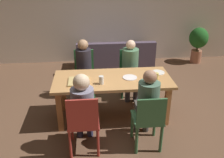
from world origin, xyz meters
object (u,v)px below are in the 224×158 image
at_px(dining_table, 113,84).
at_px(couch, 115,59).
at_px(chair_2, 129,70).
at_px(person_3, 83,104).
at_px(chair_0, 148,120).
at_px(person_1, 84,65).
at_px(drinking_glass_0, 101,80).
at_px(person_0, 147,101).
at_px(pizza_box_0, 79,81).
at_px(chair_3, 83,121).
at_px(person_2, 131,65).
at_px(drinking_glass_1, 156,76).
at_px(plate_1, 158,72).
at_px(chair_1, 84,73).
at_px(plate_0, 130,77).
at_px(potted_plant, 198,41).

relative_size(dining_table, couch, 1.04).
relative_size(chair_2, person_3, 0.77).
relative_size(chair_0, person_3, 0.75).
height_order(person_1, drinking_glass_0, person_1).
xyz_separation_m(person_0, pizza_box_0, (-0.99, 0.64, 0.06)).
bearing_deg(person_3, chair_2, 60.49).
bearing_deg(chair_3, person_2, 60.60).
bearing_deg(drinking_glass_1, person_3, -152.90).
bearing_deg(plate_1, chair_2, 118.34).
bearing_deg(chair_1, drinking_glass_0, -74.83).
distance_m(person_1, plate_0, 1.10).
relative_size(person_2, plate_0, 4.82).
height_order(person_2, person_3, person_3).
height_order(dining_table, person_2, person_2).
xyz_separation_m(dining_table, pizza_box_0, (-0.56, -0.09, 0.12)).
bearing_deg(chair_1, potted_plant, 27.36).
bearing_deg(plate_0, person_1, 136.05).
distance_m(pizza_box_0, drinking_glass_1, 1.28).
xyz_separation_m(pizza_box_0, couch, (0.84, 2.29, -0.50)).
height_order(chair_1, person_2, person_2).
relative_size(chair_0, person_1, 0.75).
height_order(chair_0, person_0, person_0).
bearing_deg(plate_0, chair_1, 131.28).
height_order(person_3, pizza_box_0, person_3).
xyz_separation_m(chair_0, person_3, (-0.92, 0.14, 0.23)).
height_order(plate_1, potted_plant, potted_plant).
distance_m(person_1, drinking_glass_0, 0.99).
relative_size(chair_1, chair_3, 1.00).
relative_size(person_3, couch, 0.63).
bearing_deg(chair_2, plate_0, -98.63).
relative_size(person_2, potted_plant, 1.21).
bearing_deg(dining_table, person_0, -59.53).
distance_m(chair_1, chair_3, 1.79).
relative_size(person_0, chair_1, 1.29).
xyz_separation_m(plate_0, couch, (-0.02, 2.20, -0.49)).
distance_m(chair_0, person_3, 0.96).
bearing_deg(plate_1, person_0, -113.79).
xyz_separation_m(person_3, pizza_box_0, (-0.07, 0.65, 0.05)).
bearing_deg(person_2, plate_1, -56.07).
bearing_deg(person_0, chair_0, -90.00).
height_order(chair_2, pizza_box_0, chair_2).
xyz_separation_m(person_0, drinking_glass_0, (-0.63, 0.54, 0.11)).
bearing_deg(person_2, chair_2, 90.00).
relative_size(pizza_box_0, potted_plant, 0.35).
height_order(chair_1, person_1, person_1).
xyz_separation_m(person_3, couch, (0.77, 2.94, -0.44)).
bearing_deg(person_0, chair_3, -169.95).
bearing_deg(plate_1, person_3, -145.56).
relative_size(plate_0, drinking_glass_1, 2.03).
distance_m(person_2, plate_1, 0.71).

